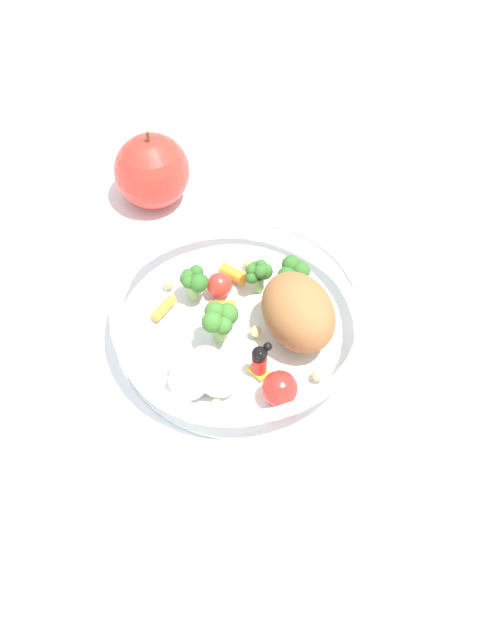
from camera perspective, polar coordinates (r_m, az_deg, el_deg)
ground_plane at (r=0.79m, az=1.07°, el=-1.40°), size 2.40×2.40×0.00m
food_container at (r=0.76m, az=0.60°, el=-0.17°), size 0.24×0.24×0.07m
loose_apple at (r=0.88m, az=-6.13°, el=10.24°), size 0.08×0.08×0.09m
folded_napkin at (r=0.72m, az=12.78°, el=-11.00°), size 0.12×0.15×0.01m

